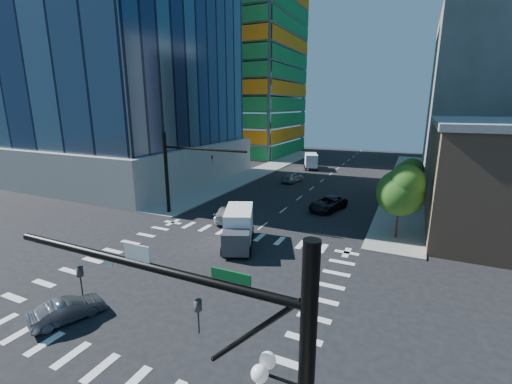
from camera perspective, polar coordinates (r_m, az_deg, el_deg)
The scene contains 15 objects.
ground at distance 25.44m, azimuth -10.22°, elevation -13.96°, with size 160.00×160.00×0.00m, color black.
road_markings at distance 25.44m, azimuth -10.22°, elevation -13.95°, with size 20.00×20.00×0.01m, color silver.
sidewalk_ne at distance 59.34m, azimuth 23.69°, elevation 1.49°, with size 5.00×60.00×0.15m, color gray.
sidewalk_nw at distance 64.69m, azimuth 1.03°, elevation 3.66°, with size 5.00×60.00×0.15m, color gray.
construction_building at distance 90.71m, azimuth -2.12°, elevation 22.25°, with size 25.16×34.50×70.60m.
bg_building_ne at distance 74.45m, azimuth 36.67°, elevation 13.10°, with size 24.00×30.00×28.00m, color #615D58.
signal_mast_nw at distance 38.23m, azimuth -13.03°, elevation 4.18°, with size 10.20×0.40×9.00m.
tree_south at distance 32.86m, azimuth 23.19°, elevation 0.34°, with size 4.16×4.16×6.82m.
tree_north at distance 44.75m, azimuth 24.13°, elevation 2.76°, with size 3.54×3.52×5.78m.
car_nb_far at distance 40.93m, azimuth 11.93°, elevation -1.87°, with size 2.63×5.71×1.59m, color black.
car_sb_near at distance 36.73m, azimuth -4.90°, elevation -3.53°, with size 2.13×5.23×1.52m, color silver.
car_sb_mid at distance 55.02m, azimuth 6.15°, elevation 2.47°, with size 1.89×4.71×1.60m, color #95979C.
car_sb_cross at distance 23.18m, azimuth -28.94°, elevation -16.84°, with size 1.35×3.88×1.28m, color #515055.
box_truck_near at distance 29.89m, azimuth -2.99°, elevation -6.49°, with size 4.60×6.36×3.07m.
box_truck_far at distance 67.70m, azimuth 9.11°, elevation 5.01°, with size 4.12×6.07×2.94m.
Camera 1 is at (13.28, -18.14, 11.91)m, focal length 24.00 mm.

